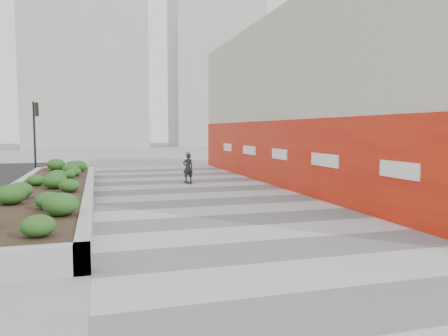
% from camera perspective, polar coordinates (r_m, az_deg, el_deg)
% --- Properties ---
extents(ground, '(160.00, 160.00, 0.00)m').
position_cam_1_polar(ground, '(10.92, 4.90, -8.65)').
color(ground, gray).
rests_on(ground, ground).
extents(walkway, '(8.00, 36.00, 0.01)m').
position_cam_1_polar(walkway, '(13.69, 0.35, -5.81)').
color(walkway, '#A8A8AD').
rests_on(walkway, ground).
extents(building, '(6.04, 24.08, 8.00)m').
position_cam_1_polar(building, '(21.79, 13.70, 8.55)').
color(building, '#B9B29E').
rests_on(building, ground).
extents(planter, '(3.00, 18.00, 0.90)m').
position_cam_1_polar(planter, '(17.10, -21.70, -2.59)').
color(planter, '#9E9EA0').
rests_on(planter, ground).
extents(traffic_signal_near, '(0.33, 0.28, 4.20)m').
position_cam_1_polar(traffic_signal_near, '(27.60, -23.40, 4.98)').
color(traffic_signal_near, black).
rests_on(traffic_signal_near, ground).
extents(distant_bldg_north_l, '(16.00, 12.00, 20.00)m').
position_cam_1_polar(distant_bldg_north_l, '(65.32, -17.52, 11.30)').
color(distant_bldg_north_l, '#ADAAA3').
rests_on(distant_bldg_north_l, ground).
extents(distant_bldg_north_r, '(14.00, 10.00, 24.00)m').
position_cam_1_polar(distant_bldg_north_r, '(72.99, -1.19, 12.42)').
color(distant_bldg_north_r, '#ADAAA3').
rests_on(distant_bldg_north_r, ground).
extents(manhole_cover, '(0.44, 0.44, 0.01)m').
position_cam_1_polar(manhole_cover, '(13.84, 2.34, -5.70)').
color(manhole_cover, '#595654').
rests_on(manhole_cover, ground).
extents(skateboarder, '(0.55, 0.75, 1.53)m').
position_cam_1_polar(skateboarder, '(20.95, -4.73, 0.07)').
color(skateboarder, beige).
rests_on(skateboarder, ground).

